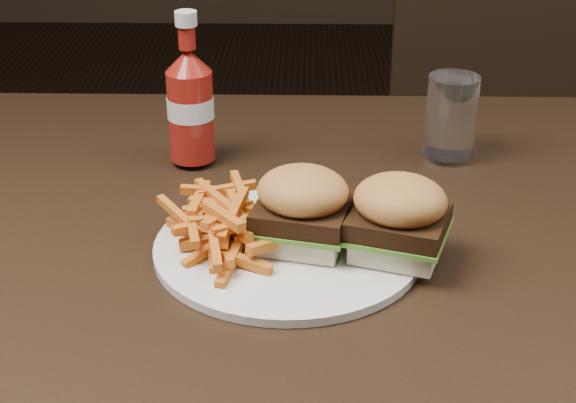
{
  "coord_description": "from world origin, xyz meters",
  "views": [
    {
      "loc": [
        -0.02,
        -0.79,
        1.18
      ],
      "look_at": [
        -0.04,
        -0.03,
        0.8
      ],
      "focal_mm": 55.0,
      "sensor_mm": 36.0,
      "label": 1
    }
  ],
  "objects_px": {
    "dining_table": "(324,247)",
    "plate": "(288,247)",
    "chair_far": "(490,177)",
    "tumbler": "(451,115)",
    "ketchup_bottle": "(191,116)"
  },
  "relations": [
    {
      "from": "tumbler",
      "to": "plate",
      "type": "bearing_deg",
      "value": -129.45
    },
    {
      "from": "chair_far",
      "to": "ketchup_bottle",
      "type": "relative_size",
      "value": 4.33
    },
    {
      "from": "plate",
      "to": "tumbler",
      "type": "height_order",
      "value": "tumbler"
    },
    {
      "from": "dining_table",
      "to": "tumbler",
      "type": "bearing_deg",
      "value": 50.46
    },
    {
      "from": "dining_table",
      "to": "plate",
      "type": "relative_size",
      "value": 4.6
    },
    {
      "from": "dining_table",
      "to": "ketchup_bottle",
      "type": "distance_m",
      "value": 0.24
    },
    {
      "from": "dining_table",
      "to": "chair_far",
      "type": "distance_m",
      "value": 0.93
    },
    {
      "from": "dining_table",
      "to": "plate",
      "type": "bearing_deg",
      "value": -129.08
    },
    {
      "from": "plate",
      "to": "tumbler",
      "type": "bearing_deg",
      "value": 50.55
    },
    {
      "from": "dining_table",
      "to": "ketchup_bottle",
      "type": "height_order",
      "value": "ketchup_bottle"
    },
    {
      "from": "tumbler",
      "to": "ketchup_bottle",
      "type": "bearing_deg",
      "value": -176.25
    },
    {
      "from": "dining_table",
      "to": "chair_far",
      "type": "height_order",
      "value": "dining_table"
    },
    {
      "from": "ketchup_bottle",
      "to": "plate",
      "type": "bearing_deg",
      "value": -60.7
    },
    {
      "from": "dining_table",
      "to": "ketchup_bottle",
      "type": "bearing_deg",
      "value": 133.0
    },
    {
      "from": "tumbler",
      "to": "chair_far",
      "type": "bearing_deg",
      "value": 72.5
    }
  ]
}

